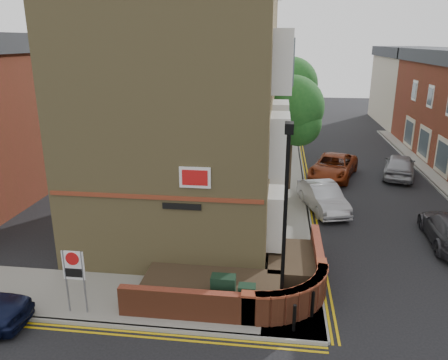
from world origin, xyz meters
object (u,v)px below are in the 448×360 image
lamppost (285,223)px  utility_cabinet_large (223,292)px  zone_sign (74,270)px  silver_car_near (323,197)px

lamppost → utility_cabinet_large: bearing=177.0°
utility_cabinet_large → zone_sign: (-4.70, -0.80, 0.92)m
lamppost → utility_cabinet_large: size_ratio=5.25×
lamppost → silver_car_near: size_ratio=1.44×
lamppost → silver_car_near: bearing=77.6°
utility_cabinet_large → silver_car_near: (4.06, 9.75, 0.00)m
zone_sign → silver_car_near: 13.74m
utility_cabinet_large → zone_sign: 4.86m
utility_cabinet_large → zone_sign: size_ratio=0.55×
silver_car_near → utility_cabinet_large: bearing=-128.3°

